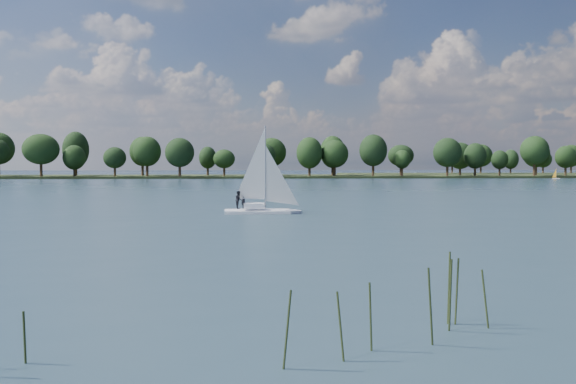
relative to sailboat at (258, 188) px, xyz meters
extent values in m
plane|color=#233342|center=(-9.47, 58.70, -2.65)|extent=(700.00, 700.00, 0.00)
cube|color=black|center=(-9.47, 170.70, -2.65)|extent=(660.00, 40.00, 1.50)
cube|color=white|center=(0.10, 0.00, -2.65)|extent=(7.27, 2.22, 0.85)
cube|color=white|center=(0.10, 0.00, -1.80)|extent=(2.16, 1.33, 0.53)
cylinder|color=silver|center=(0.10, 0.00, 2.18)|extent=(0.13, 0.13, 8.49)
imported|color=black|center=(-1.52, 0.43, -1.19)|extent=(0.49, 0.70, 1.83)
imported|color=black|center=(-2.01, -0.10, -1.19)|extent=(0.81, 0.98, 1.83)
cube|color=white|center=(102.66, 144.09, -2.65)|extent=(2.52, 2.10, 0.38)
cylinder|color=silver|center=(102.66, 144.09, -0.73)|extent=(0.07, 0.07, 3.42)
cylinder|color=#283316|center=(-7.13, -49.92, -1.86)|extent=(3.20, 3.20, 1.67)
cylinder|color=#283316|center=(5.06, -47.01, -1.60)|extent=(3.20, 3.20, 2.20)
cylinder|color=#283316|center=(0.99, -49.79, -1.79)|extent=(3.20, 3.20, 1.82)
camera|label=1|loc=(-0.96, -66.05, 2.57)|focal=40.00mm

